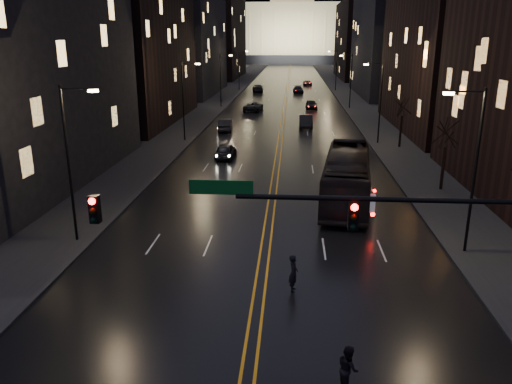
% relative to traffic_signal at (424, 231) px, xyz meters
% --- Properties ---
extents(ground, '(900.00, 900.00, 0.00)m').
position_rel_traffic_signal_xyz_m(ground, '(-5.91, 0.00, -5.10)').
color(ground, black).
rests_on(ground, ground).
extents(road, '(20.00, 320.00, 0.02)m').
position_rel_traffic_signal_xyz_m(road, '(-5.91, 130.00, -5.09)').
color(road, black).
rests_on(road, ground).
extents(sidewalk_left, '(8.00, 320.00, 0.16)m').
position_rel_traffic_signal_xyz_m(sidewalk_left, '(-19.91, 130.00, -5.02)').
color(sidewalk_left, black).
rests_on(sidewalk_left, ground).
extents(sidewalk_right, '(8.00, 320.00, 0.16)m').
position_rel_traffic_signal_xyz_m(sidewalk_right, '(8.09, 130.00, -5.02)').
color(sidewalk_right, black).
rests_on(sidewalk_right, ground).
extents(center_line, '(0.62, 320.00, 0.01)m').
position_rel_traffic_signal_xyz_m(center_line, '(-5.91, 130.00, -5.08)').
color(center_line, orange).
rests_on(center_line, road).
extents(building_left_near, '(12.00, 28.00, 22.00)m').
position_rel_traffic_signal_xyz_m(building_left_near, '(-26.91, 22.00, 5.90)').
color(building_left_near, black).
rests_on(building_left_near, ground).
extents(building_left_mid, '(12.00, 30.00, 28.00)m').
position_rel_traffic_signal_xyz_m(building_left_mid, '(-26.91, 54.00, 8.90)').
color(building_left_mid, black).
rests_on(building_left_mid, ground).
extents(building_left_far, '(12.00, 34.00, 20.00)m').
position_rel_traffic_signal_xyz_m(building_left_far, '(-26.91, 92.00, 4.90)').
color(building_left_far, black).
rests_on(building_left_far, ground).
extents(building_left_dist, '(12.00, 40.00, 24.00)m').
position_rel_traffic_signal_xyz_m(building_left_dist, '(-26.91, 140.00, 6.90)').
color(building_left_dist, black).
rests_on(building_left_dist, ground).
extents(building_right_mid, '(12.00, 34.00, 26.00)m').
position_rel_traffic_signal_xyz_m(building_right_mid, '(15.09, 92.00, 7.90)').
color(building_right_mid, black).
rests_on(building_right_mid, ground).
extents(building_right_dist, '(12.00, 40.00, 22.00)m').
position_rel_traffic_signal_xyz_m(building_right_dist, '(15.09, 140.00, 5.90)').
color(building_right_dist, black).
rests_on(building_right_dist, ground).
extents(capitol, '(90.00, 50.00, 58.50)m').
position_rel_traffic_signal_xyz_m(capitol, '(-5.91, 250.00, 12.05)').
color(capitol, black).
rests_on(capitol, ground).
extents(traffic_signal, '(17.29, 0.45, 7.00)m').
position_rel_traffic_signal_xyz_m(traffic_signal, '(0.00, 0.00, 0.00)').
color(traffic_signal, black).
rests_on(traffic_signal, ground).
extents(streetlamp_right_near, '(2.13, 0.25, 9.00)m').
position_rel_traffic_signal_xyz_m(streetlamp_right_near, '(4.91, 10.00, -0.02)').
color(streetlamp_right_near, black).
rests_on(streetlamp_right_near, ground).
extents(streetlamp_left_near, '(2.13, 0.25, 9.00)m').
position_rel_traffic_signal_xyz_m(streetlamp_left_near, '(-16.72, 10.00, -0.02)').
color(streetlamp_left_near, black).
rests_on(streetlamp_left_near, ground).
extents(streetlamp_right_mid, '(2.13, 0.25, 9.00)m').
position_rel_traffic_signal_xyz_m(streetlamp_right_mid, '(4.91, 40.00, -0.02)').
color(streetlamp_right_mid, black).
rests_on(streetlamp_right_mid, ground).
extents(streetlamp_left_mid, '(2.13, 0.25, 9.00)m').
position_rel_traffic_signal_xyz_m(streetlamp_left_mid, '(-16.72, 40.00, -0.02)').
color(streetlamp_left_mid, black).
rests_on(streetlamp_left_mid, ground).
extents(streetlamp_right_far, '(2.13, 0.25, 9.00)m').
position_rel_traffic_signal_xyz_m(streetlamp_right_far, '(4.91, 70.00, -0.02)').
color(streetlamp_right_far, black).
rests_on(streetlamp_right_far, ground).
extents(streetlamp_left_far, '(2.13, 0.25, 9.00)m').
position_rel_traffic_signal_xyz_m(streetlamp_left_far, '(-16.72, 70.00, -0.02)').
color(streetlamp_left_far, black).
rests_on(streetlamp_left_far, ground).
extents(streetlamp_right_dist, '(2.13, 0.25, 9.00)m').
position_rel_traffic_signal_xyz_m(streetlamp_right_dist, '(4.91, 100.00, -0.02)').
color(streetlamp_right_dist, black).
rests_on(streetlamp_right_dist, ground).
extents(streetlamp_left_dist, '(2.13, 0.25, 9.00)m').
position_rel_traffic_signal_xyz_m(streetlamp_left_dist, '(-16.72, 100.00, -0.02)').
color(streetlamp_left_dist, black).
rests_on(streetlamp_left_dist, ground).
extents(tree_right_mid, '(2.40, 2.40, 6.65)m').
position_rel_traffic_signal_xyz_m(tree_right_mid, '(7.09, 22.00, -0.58)').
color(tree_right_mid, black).
rests_on(tree_right_mid, ground).
extents(tree_right_far, '(2.40, 2.40, 6.65)m').
position_rel_traffic_signal_xyz_m(tree_right_far, '(7.09, 38.00, -0.58)').
color(tree_right_far, black).
rests_on(tree_right_far, ground).
extents(bus, '(4.66, 13.29, 3.62)m').
position_rel_traffic_signal_xyz_m(bus, '(-0.52, 18.98, -3.29)').
color(bus, black).
rests_on(bus, ground).
extents(oncoming_car_a, '(1.91, 4.38, 1.47)m').
position_rel_traffic_signal_xyz_m(oncoming_car_a, '(-11.07, 31.92, -4.37)').
color(oncoming_car_a, black).
rests_on(oncoming_car_a, ground).
extents(oncoming_car_b, '(2.02, 4.83, 1.55)m').
position_rel_traffic_signal_xyz_m(oncoming_car_b, '(-13.14, 47.13, -4.33)').
color(oncoming_car_b, black).
rests_on(oncoming_car_b, ground).
extents(oncoming_car_c, '(3.18, 5.85, 1.56)m').
position_rel_traffic_signal_xyz_m(oncoming_car_c, '(-10.96, 65.81, -4.33)').
color(oncoming_car_c, black).
rests_on(oncoming_car_c, ground).
extents(oncoming_car_d, '(2.89, 5.88, 1.65)m').
position_rel_traffic_signal_xyz_m(oncoming_car_d, '(-12.45, 97.41, -4.28)').
color(oncoming_car_d, black).
rests_on(oncoming_car_d, ground).
extents(receding_car_a, '(1.78, 5.03, 1.65)m').
position_rel_traffic_signal_xyz_m(receding_car_a, '(-2.74, 50.38, -4.28)').
color(receding_car_a, black).
rests_on(receding_car_a, ground).
extents(receding_car_b, '(2.00, 4.65, 1.56)m').
position_rel_traffic_signal_xyz_m(receding_car_b, '(-1.39, 68.79, -4.32)').
color(receding_car_b, black).
rests_on(receding_car_b, ground).
extents(receding_car_c, '(2.43, 5.35, 1.52)m').
position_rel_traffic_signal_xyz_m(receding_car_c, '(-3.41, 94.71, -4.34)').
color(receding_car_c, black).
rests_on(receding_car_c, ground).
extents(receding_car_d, '(2.25, 4.63, 1.27)m').
position_rel_traffic_signal_xyz_m(receding_car_d, '(-0.91, 113.80, -4.47)').
color(receding_car_d, black).
rests_on(receding_car_d, ground).
extents(pedestrian_a, '(0.45, 0.67, 1.81)m').
position_rel_traffic_signal_xyz_m(pedestrian_a, '(-4.34, 5.00, -4.20)').
color(pedestrian_a, black).
rests_on(pedestrian_a, ground).
extents(pedestrian_b, '(0.65, 0.91, 1.68)m').
position_rel_traffic_signal_xyz_m(pedestrian_b, '(-2.51, -1.78, -4.26)').
color(pedestrian_b, black).
rests_on(pedestrian_b, ground).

